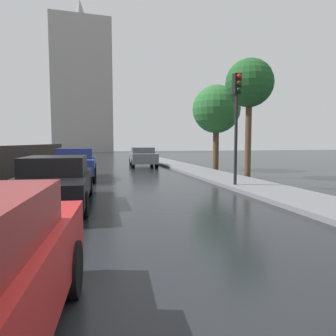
{
  "coord_description": "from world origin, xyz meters",
  "views": [
    {
      "loc": [
        -0.88,
        -2.46,
        1.76
      ],
      "look_at": [
        1.49,
        7.23,
        0.92
      ],
      "focal_mm": 32.01,
      "sensor_mm": 36.0,
      "label": 1
    }
  ],
  "objects_px": {
    "car_grey_far_ahead": "(143,157)",
    "street_tree_mid": "(216,110)",
    "traffic_light": "(237,108)",
    "car_black_near_kerb": "(55,181)",
    "street_tree_near": "(249,84)",
    "car_blue_mid_road": "(76,163)"
  },
  "relations": [
    {
      "from": "car_grey_far_ahead",
      "to": "street_tree_near",
      "type": "relative_size",
      "value": 0.68
    },
    {
      "from": "traffic_light",
      "to": "car_grey_far_ahead",
      "type": "bearing_deg",
      "value": 99.51
    },
    {
      "from": "car_grey_far_ahead",
      "to": "street_tree_mid",
      "type": "height_order",
      "value": "street_tree_mid"
    },
    {
      "from": "car_grey_far_ahead",
      "to": "traffic_light",
      "type": "bearing_deg",
      "value": -77.19
    },
    {
      "from": "car_blue_mid_road",
      "to": "street_tree_mid",
      "type": "bearing_deg",
      "value": -161.67
    },
    {
      "from": "car_black_near_kerb",
      "to": "street_tree_near",
      "type": "height_order",
      "value": "street_tree_near"
    },
    {
      "from": "car_blue_mid_road",
      "to": "street_tree_mid",
      "type": "relative_size",
      "value": 0.81
    },
    {
      "from": "traffic_light",
      "to": "street_tree_mid",
      "type": "bearing_deg",
      "value": 73.09
    },
    {
      "from": "street_tree_near",
      "to": "street_tree_mid",
      "type": "height_order",
      "value": "street_tree_near"
    },
    {
      "from": "car_blue_mid_road",
      "to": "street_tree_mid",
      "type": "distance_m",
      "value": 9.29
    },
    {
      "from": "car_black_near_kerb",
      "to": "street_tree_near",
      "type": "xyz_separation_m",
      "value": [
        8.48,
        4.72,
        3.88
      ]
    },
    {
      "from": "car_black_near_kerb",
      "to": "car_grey_far_ahead",
      "type": "bearing_deg",
      "value": -107.79
    },
    {
      "from": "car_blue_mid_road",
      "to": "traffic_light",
      "type": "relative_size",
      "value": 1.03
    },
    {
      "from": "car_blue_mid_road",
      "to": "street_tree_near",
      "type": "relative_size",
      "value": 0.75
    },
    {
      "from": "car_blue_mid_road",
      "to": "traffic_light",
      "type": "xyz_separation_m",
      "value": [
        6.19,
        -4.53,
        2.29
      ]
    },
    {
      "from": "car_blue_mid_road",
      "to": "car_grey_far_ahead",
      "type": "distance_m",
      "value": 7.9
    },
    {
      "from": "car_grey_far_ahead",
      "to": "car_blue_mid_road",
      "type": "bearing_deg",
      "value": -119.93
    },
    {
      "from": "car_black_near_kerb",
      "to": "street_tree_near",
      "type": "distance_m",
      "value": 10.45
    },
    {
      "from": "traffic_light",
      "to": "street_tree_near",
      "type": "relative_size",
      "value": 0.72
    },
    {
      "from": "car_grey_far_ahead",
      "to": "street_tree_mid",
      "type": "bearing_deg",
      "value": -41.13
    },
    {
      "from": "car_grey_far_ahead",
      "to": "street_tree_mid",
      "type": "distance_m",
      "value": 6.45
    },
    {
      "from": "traffic_light",
      "to": "street_tree_mid",
      "type": "xyz_separation_m",
      "value": [
        2.18,
        7.17,
        0.75
      ]
    }
  ]
}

